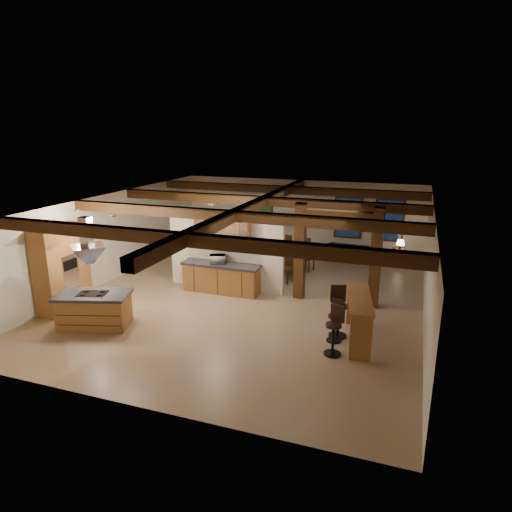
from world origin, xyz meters
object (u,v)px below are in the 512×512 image
at_px(kitchen_island, 94,310).
at_px(sofa, 350,250).
at_px(bar_counter, 359,312).
at_px(dining_table, 278,263).

relative_size(kitchen_island, sofa, 0.98).
relative_size(kitchen_island, bar_counter, 0.93).
distance_m(dining_table, bar_counter, 5.62).
distance_m(kitchen_island, bar_counter, 6.72).
relative_size(sofa, bar_counter, 0.95).
bearing_deg(sofa, dining_table, 54.48).
bearing_deg(dining_table, sofa, 60.80).
height_order(dining_table, sofa, dining_table).
relative_size(kitchen_island, dining_table, 1.09).
xyz_separation_m(sofa, bar_counter, (1.23, -7.18, 0.45)).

